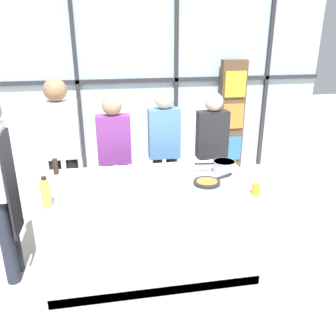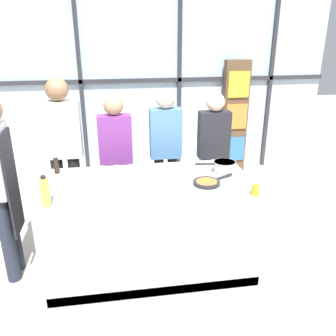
{
  "view_description": "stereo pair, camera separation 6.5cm",
  "coord_description": "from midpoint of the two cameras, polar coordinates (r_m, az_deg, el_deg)",
  "views": [
    {
      "loc": [
        -0.37,
        -3.1,
        2.3
      ],
      "look_at": [
        0.2,
        0.1,
        1.02
      ],
      "focal_mm": 38.0,
      "sensor_mm": 36.0,
      "label": 1
    },
    {
      "loc": [
        -0.31,
        -3.11,
        2.3
      ],
      "look_at": [
        0.2,
        0.1,
        1.02
      ],
      "focal_mm": 38.0,
      "sensor_mm": 36.0,
      "label": 2
    }
  ],
  "objects": [
    {
      "name": "spectator_center_right",
      "position": [
        4.3,
        0.04,
        3.53
      ],
      "size": [
        0.37,
        0.23,
        1.66
      ],
      "rotation": [
        0.0,
        0.0,
        3.14
      ],
      "color": "black",
      "rests_on": "ground_plane"
    },
    {
      "name": "spectator_center_left",
      "position": [
        4.27,
        -7.92,
        2.44
      ],
      "size": [
        0.39,
        0.22,
        1.6
      ],
      "rotation": [
        0.0,
        0.0,
        3.14
      ],
      "color": "#47382D",
      "rests_on": "ground_plane"
    },
    {
      "name": "white_plate",
      "position": [
        3.34,
        -10.32,
        -3.19
      ],
      "size": [
        0.22,
        0.22,
        0.01
      ],
      "primitive_type": "cylinder",
      "color": "white",
      "rests_on": "demo_island"
    },
    {
      "name": "frying_pan",
      "position": [
        3.4,
        6.87,
        -2.31
      ],
      "size": [
        0.43,
        0.29,
        0.03
      ],
      "color": "#232326",
      "rests_on": "demo_island"
    },
    {
      "name": "spectator_far_right",
      "position": [
        4.45,
        7.69,
        3.31
      ],
      "size": [
        0.38,
        0.22,
        1.6
      ],
      "rotation": [
        0.0,
        0.0,
        3.14
      ],
      "color": "#232838",
      "rests_on": "ground_plane"
    },
    {
      "name": "saucepan",
      "position": [
        3.66,
        9.49,
        0.17
      ],
      "size": [
        0.41,
        0.22,
        0.12
      ],
      "color": "silver",
      "rests_on": "demo_island"
    },
    {
      "name": "pepper_grinder",
      "position": [
        3.77,
        -17.02,
        0.44
      ],
      "size": [
        0.05,
        0.05,
        0.19
      ],
      "color": "#332319",
      "rests_on": "demo_island"
    },
    {
      "name": "back_window_wall",
      "position": [
        5.79,
        -5.61,
        12.51
      ],
      "size": [
        6.4,
        0.1,
        2.8
      ],
      "color": "silver",
      "rests_on": "ground_plane"
    },
    {
      "name": "juice_glass_near",
      "position": [
        3.25,
        14.37,
        -3.45
      ],
      "size": [
        0.07,
        0.07,
        0.1
      ],
      "primitive_type": "cylinder",
      "color": "orange",
      "rests_on": "demo_island"
    },
    {
      "name": "ground_plane",
      "position": [
        3.88,
        -2.24,
        -14.89
      ],
      "size": [
        18.0,
        18.0,
        0.0
      ],
      "primitive_type": "plane",
      "color": "#BCB29E"
    },
    {
      "name": "bookshelf",
      "position": [
        6.05,
        10.95,
        7.96
      ],
      "size": [
        0.41,
        0.19,
        1.84
      ],
      "color": "brown",
      "rests_on": "ground_plane"
    },
    {
      "name": "mixing_bowl",
      "position": [
        3.56,
        -9.36,
        -1.11
      ],
      "size": [
        0.21,
        0.21,
        0.06
      ],
      "color": "silver",
      "rests_on": "demo_island"
    },
    {
      "name": "demo_island",
      "position": [
        3.63,
        -2.32,
        -9.04
      ],
      "size": [
        1.99,
        1.03,
        0.92
      ],
      "color": "#A8AAB2",
      "rests_on": "ground_plane"
    },
    {
      "name": "oil_bottle",
      "position": [
        3.09,
        -18.55,
        -3.67
      ],
      "size": [
        0.08,
        0.08,
        0.27
      ],
      "color": "#E0CC4C",
      "rests_on": "demo_island"
    },
    {
      "name": "chef",
      "position": [
        3.53,
        -24.85,
        -1.49
      ],
      "size": [
        0.25,
        0.4,
        1.79
      ],
      "rotation": [
        0.0,
        0.0,
        -1.57
      ],
      "color": "#232838",
      "rests_on": "ground_plane"
    },
    {
      "name": "spectator_far_left",
      "position": [
        4.27,
        -16.05,
        3.51
      ],
      "size": [
        0.43,
        0.25,
        1.81
      ],
      "rotation": [
        0.0,
        0.0,
        3.14
      ],
      "color": "black",
      "rests_on": "ground_plane"
    }
  ]
}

